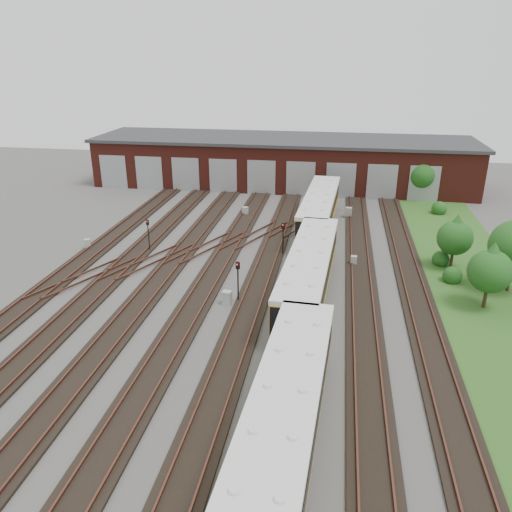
# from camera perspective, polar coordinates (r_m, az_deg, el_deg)

# --- Properties ---
(ground) EXTENTS (120.00, 120.00, 0.00)m
(ground) POSITION_cam_1_polar(r_m,az_deg,el_deg) (33.53, -5.10, -8.32)
(ground) COLOR #454340
(ground) RESTS_ON ground
(track_network) EXTENTS (30.40, 70.00, 0.33)m
(track_network) POSITION_cam_1_polar(r_m,az_deg,el_deg) (34.00, -5.14, -7.65)
(track_network) COLOR black
(track_network) RESTS_ON ground
(maintenance_shed) EXTENTS (51.00, 12.50, 6.35)m
(maintenance_shed) POSITION_cam_1_polar(r_m,az_deg,el_deg) (69.65, 3.04, 10.80)
(maintenance_shed) COLOR #581D16
(maintenance_shed) RESTS_ON ground
(grass_verge) EXTENTS (8.00, 55.00, 0.05)m
(grass_verge) POSITION_cam_1_polar(r_m,az_deg,el_deg) (43.02, 23.95, -3.04)
(grass_verge) COLOR #1F4A18
(grass_verge) RESTS_ON ground
(metro_train) EXTENTS (3.76, 48.38, 3.36)m
(metro_train) POSITION_cam_1_polar(r_m,az_deg,el_deg) (36.74, 6.10, -1.90)
(metro_train) COLOR black
(metro_train) RESTS_ON ground
(signal_mast_0) EXTENTS (0.24, 0.23, 3.04)m
(signal_mast_0) POSITION_cam_1_polar(r_m,az_deg,el_deg) (46.31, -12.22, 2.75)
(signal_mast_0) COLOR black
(signal_mast_0) RESTS_ON ground
(signal_mast_1) EXTENTS (0.31, 0.29, 3.17)m
(signal_mast_1) POSITION_cam_1_polar(r_m,az_deg,el_deg) (35.98, -2.08, -2.33)
(signal_mast_1) COLOR black
(signal_mast_1) RESTS_ON ground
(signal_mast_2) EXTENTS (0.31, 0.29, 3.09)m
(signal_mast_2) POSITION_cam_1_polar(r_m,az_deg,el_deg) (44.38, 3.11, 2.45)
(signal_mast_2) COLOR black
(signal_mast_2) RESTS_ON ground
(signal_mast_3) EXTENTS (0.33, 0.32, 3.65)m
(signal_mast_3) POSITION_cam_1_polar(r_m,az_deg,el_deg) (40.40, 5.82, 0.83)
(signal_mast_3) COLOR black
(signal_mast_3) RESTS_ON ground
(relay_cabinet_0) EXTENTS (0.70, 0.65, 0.94)m
(relay_cabinet_0) POSITION_cam_1_polar(r_m,az_deg,el_deg) (49.00, -18.71, 1.31)
(relay_cabinet_0) COLOR #A2A5A7
(relay_cabinet_0) RESTS_ON ground
(relay_cabinet_1) EXTENTS (0.68, 0.62, 0.97)m
(relay_cabinet_1) POSITION_cam_1_polar(r_m,az_deg,el_deg) (56.19, -1.24, 5.16)
(relay_cabinet_1) COLOR #A2A5A7
(relay_cabinet_1) RESTS_ON ground
(relay_cabinet_2) EXTENTS (0.70, 0.62, 1.04)m
(relay_cabinet_2) POSITION_cam_1_polar(r_m,az_deg,el_deg) (36.30, -3.33, -4.79)
(relay_cabinet_2) COLOR #A2A5A7
(relay_cabinet_2) RESTS_ON ground
(relay_cabinet_3) EXTENTS (0.74, 0.64, 1.14)m
(relay_cabinet_3) POSITION_cam_1_polar(r_m,az_deg,el_deg) (56.34, 10.52, 4.92)
(relay_cabinet_3) COLOR #A2A5A7
(relay_cabinet_3) RESTS_ON ground
(relay_cabinet_4) EXTENTS (0.52, 0.44, 0.87)m
(relay_cabinet_4) POSITION_cam_1_polar(r_m,az_deg,el_deg) (43.57, 11.10, -0.54)
(relay_cabinet_4) COLOR #A2A5A7
(relay_cabinet_4) RESTS_ON ground
(tree_0) EXTENTS (3.29, 3.29, 5.45)m
(tree_0) POSITION_cam_1_polar(r_m,az_deg,el_deg) (64.84, 18.46, 9.11)
(tree_0) COLOR #2F2215
(tree_0) RESTS_ON ground
(tree_1) EXTENTS (2.90, 2.90, 4.81)m
(tree_1) POSITION_cam_1_polar(r_m,az_deg,el_deg) (44.43, 21.85, 2.36)
(tree_1) COLOR #2F2215
(tree_1) RESTS_ON ground
(tree_3) EXTENTS (3.05, 3.05, 5.06)m
(tree_3) POSITION_cam_1_polar(r_m,az_deg,el_deg) (38.22, 25.27, -1.08)
(tree_3) COLOR #2F2215
(tree_3) RESTS_ON ground
(bush_0) EXTENTS (1.52, 1.52, 1.52)m
(bush_0) POSITION_cam_1_polar(r_m,az_deg,el_deg) (42.56, 21.58, -1.84)
(bush_0) COLOR #144313
(bush_0) RESTS_ON ground
(bush_1) EXTENTS (1.47, 1.47, 1.47)m
(bush_1) POSITION_cam_1_polar(r_m,az_deg,el_deg) (45.64, 20.40, -0.09)
(bush_1) COLOR #144313
(bush_1) RESTS_ON ground
(bush_2) EXTENTS (1.69, 1.69, 1.69)m
(bush_2) POSITION_cam_1_polar(r_m,az_deg,el_deg) (60.28, 20.24, 5.32)
(bush_2) COLOR #144313
(bush_2) RESTS_ON ground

